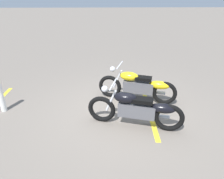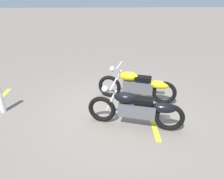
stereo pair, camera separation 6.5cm
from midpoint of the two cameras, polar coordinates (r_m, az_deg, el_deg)
name	(u,v)px [view 2 (the right image)]	position (r m, az deg, el deg)	size (l,w,h in m)	color
ground_plane	(121,112)	(5.63, 2.04, -5.92)	(60.00, 60.00, 0.00)	slate
motorcycle_bright_foreground	(138,86)	(6.00, 6.74, 1.05)	(2.16, 0.84, 1.04)	black
motorcycle_dark_foreground	(137,109)	(4.89, 6.42, -5.12)	(2.18, 0.79, 1.04)	black
bollard_post	(0,97)	(6.13, -28.05, -1.75)	(0.14, 0.14, 0.87)	white
parking_stripe_near	(147,104)	(6.02, 9.12, -3.93)	(3.20, 0.12, 0.01)	yellow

